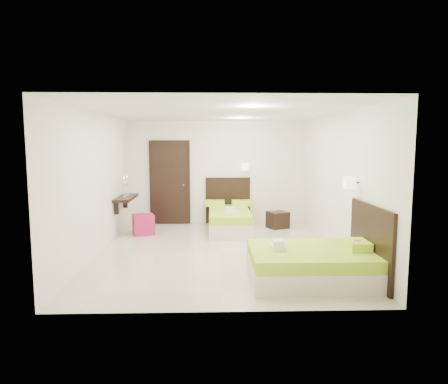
{
  "coord_description": "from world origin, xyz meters",
  "views": [
    {
      "loc": [
        -0.13,
        -7.38,
        2.02
      ],
      "look_at": [
        0.1,
        0.3,
        1.1
      ],
      "focal_mm": 32.0,
      "sensor_mm": 36.0,
      "label": 1
    }
  ],
  "objects_px": {
    "bed_single": "(229,218)",
    "ottoman": "(143,224)",
    "nightstand": "(278,220)",
    "bed_double": "(316,263)"
  },
  "relations": [
    {
      "from": "bed_single",
      "to": "ottoman",
      "type": "height_order",
      "value": "bed_single"
    },
    {
      "from": "bed_double",
      "to": "ottoman",
      "type": "relative_size",
      "value": 4.06
    },
    {
      "from": "bed_single",
      "to": "bed_double",
      "type": "xyz_separation_m",
      "value": [
        1.14,
        -3.54,
        -0.02
      ]
    },
    {
      "from": "nightstand",
      "to": "bed_single",
      "type": "bearing_deg",
      "value": 166.67
    },
    {
      "from": "ottoman",
      "to": "bed_single",
      "type": "bearing_deg",
      "value": 11.22
    },
    {
      "from": "bed_single",
      "to": "nightstand",
      "type": "distance_m",
      "value": 1.21
    },
    {
      "from": "bed_single",
      "to": "ottoman",
      "type": "bearing_deg",
      "value": -168.78
    },
    {
      "from": "bed_single",
      "to": "bed_double",
      "type": "bearing_deg",
      "value": -72.19
    },
    {
      "from": "nightstand",
      "to": "ottoman",
      "type": "height_order",
      "value": "ottoman"
    },
    {
      "from": "nightstand",
      "to": "ottoman",
      "type": "bearing_deg",
      "value": 167.53
    }
  ]
}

